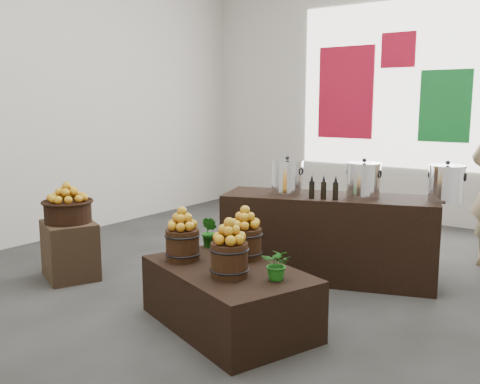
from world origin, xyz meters
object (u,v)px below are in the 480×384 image
Objects in this scene: display_table at (228,297)px; stock_pot_left at (287,178)px; stock_pot_right at (446,184)px; wicker_basket at (68,212)px; crate at (70,250)px; counter at (328,237)px; stock_pot_center at (364,181)px.

stock_pot_left reaches higher than display_table.
wicker_basket is at bearing -149.59° from stock_pot_right.
display_table is at bearing -0.86° from wicker_basket.
crate is at bearing -160.43° from display_table.
crate is 1.25× the size of wicker_basket.
counter reaches higher than crate.
stock_pot_left is at bearing 38.19° from wicker_basket.
wicker_basket is 1.44× the size of stock_pot_right.
wicker_basket is at bearing -141.81° from stock_pot_left.
stock_pot_right is at bearing 30.41° from crate.
display_table is at bearing -121.07° from stock_pot_right.
stock_pot_right is at bearing 30.41° from wicker_basket.
counter is 6.47× the size of stock_pot_right.
wicker_basket is 3.64m from stock_pot_right.
wicker_basket is 1.44× the size of stock_pot_left.
crate is 1.80× the size of stock_pot_right.
display_table is (2.01, -0.03, -0.05)m from crate.
wicker_basket is 2.92m from stock_pot_center.
stock_pot_left reaches higher than wicker_basket.
stock_pot_right reaches higher than crate.
crate is 2.01m from display_table.
counter is at bearing 106.33° from display_table.
stock_pot_right is (3.13, 1.84, 0.33)m from wicker_basket.
crate is 0.28× the size of counter.
crate is 2.59m from counter.
counter is 6.47× the size of stock_pot_left.
stock_pot_left reaches higher than crate.
stock_pot_left is (1.72, 1.35, 0.33)m from wicker_basket.
crate is 1.80× the size of stock_pot_center.
wicker_basket is 2.05m from display_table.
counter is (2.11, 1.49, 0.14)m from crate.
stock_pot_center is (0.42, 1.62, 0.76)m from display_table.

